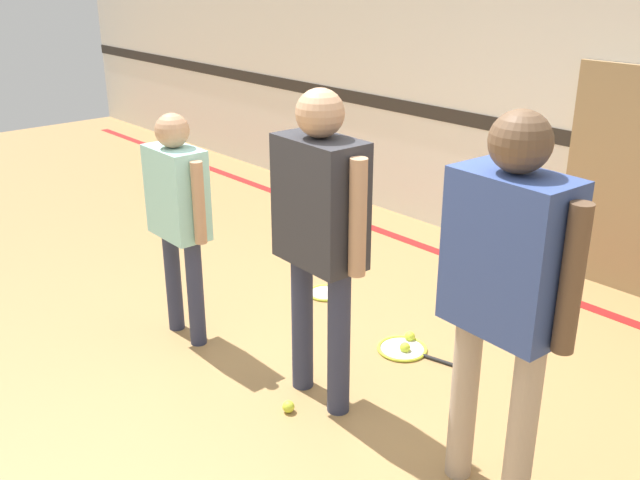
# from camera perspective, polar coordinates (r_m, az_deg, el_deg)

# --- Properties ---
(ground_plane) EXTENTS (16.00, 16.00, 0.00)m
(ground_plane) POSITION_cam_1_polar(r_m,az_deg,el_deg) (3.87, -0.59, -14.25)
(ground_plane) COLOR #A87F4C
(wall_back) EXTENTS (16.00, 0.07, 3.20)m
(wall_back) POSITION_cam_1_polar(r_m,az_deg,el_deg) (5.46, 22.83, 12.87)
(wall_back) COLOR silver
(wall_back) RESTS_ON ground_plane
(floor_stripe) EXTENTS (14.40, 0.10, 0.01)m
(floor_stripe) POSITION_cam_1_polar(r_m,az_deg,el_deg) (5.46, 18.06, -4.08)
(floor_stripe) COLOR red
(floor_stripe) RESTS_ON ground_plane
(person_instructor) EXTENTS (0.65, 0.28, 1.71)m
(person_instructor) POSITION_cam_1_polar(r_m,az_deg,el_deg) (3.57, 0.00, 1.74)
(person_instructor) COLOR #2D334C
(person_instructor) RESTS_ON ground_plane
(person_student_left) EXTENTS (0.55, 0.23, 1.44)m
(person_student_left) POSITION_cam_1_polar(r_m,az_deg,el_deg) (4.37, -11.32, 2.82)
(person_student_left) COLOR #2D334C
(person_student_left) RESTS_ON ground_plane
(person_student_right) EXTENTS (0.66, 0.30, 1.75)m
(person_student_right) POSITION_cam_1_polar(r_m,az_deg,el_deg) (2.96, 14.69, -2.69)
(person_student_right) COLOR tan
(person_student_right) RESTS_ON ground_plane
(racket_spare_on_floor) EXTENTS (0.57, 0.38, 0.03)m
(racket_spare_on_floor) POSITION_cam_1_polar(r_m,az_deg,el_deg) (4.50, 6.80, -8.70)
(racket_spare_on_floor) COLOR #C6D838
(racket_spare_on_floor) RESTS_ON ground_plane
(racket_second_spare) EXTENTS (0.34, 0.49, 0.03)m
(racket_second_spare) POSITION_cam_1_polar(r_m,az_deg,el_deg) (5.20, 0.60, -4.17)
(racket_second_spare) COLOR #C6D838
(racket_second_spare) RESTS_ON ground_plane
(tennis_ball_near_instructor) EXTENTS (0.07, 0.07, 0.07)m
(tennis_ball_near_instructor) POSITION_cam_1_polar(r_m,az_deg,el_deg) (3.92, -2.54, -13.17)
(tennis_ball_near_instructor) COLOR #CCE038
(tennis_ball_near_instructor) RESTS_ON ground_plane
(tennis_ball_by_spare_racket) EXTENTS (0.07, 0.07, 0.07)m
(tennis_ball_by_spare_racket) POSITION_cam_1_polar(r_m,az_deg,el_deg) (4.60, 7.21, -7.67)
(tennis_ball_by_spare_racket) COLOR #CCE038
(tennis_ball_by_spare_racket) RESTS_ON ground_plane
(tennis_ball_stray_left) EXTENTS (0.07, 0.07, 0.07)m
(tennis_ball_stray_left) POSITION_cam_1_polar(r_m,az_deg,el_deg) (4.48, 6.82, -8.54)
(tennis_ball_stray_left) COLOR #CCE038
(tennis_ball_stray_left) RESTS_ON ground_plane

